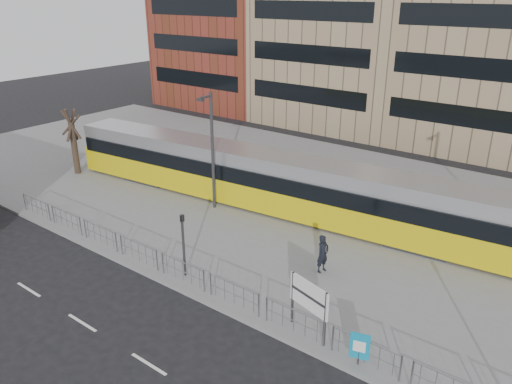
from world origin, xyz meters
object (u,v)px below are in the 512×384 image
Objects in this scene: station_sign at (309,298)px; pedestrian at (323,254)px; ad_panel at (360,347)px; traffic_light_west at (183,237)px; tram at (268,180)px; bare_tree at (69,106)px; lamp_post_west at (212,147)px.

pedestrian is (-1.86, 4.35, -0.66)m from station_sign.
ad_panel is 6.36m from pedestrian.
pedestrian is at bearing 34.76° from traffic_light_west.
tram is 4.33× the size of bare_tree.
station_sign is 2.54m from ad_panel.
station_sign is at bearing -32.06° from lamp_post_west.
ad_panel is at bearing -13.19° from bare_tree.
tram is 3.95m from lamp_post_west.
bare_tree reaches higher than pedestrian.
tram reaches higher than traffic_light_west.
bare_tree reaches higher than ad_panel.
ad_panel is 26.31m from bare_tree.
pedestrian is 0.60× the size of traffic_light_west.
tram is 8.91m from traffic_light_west.
traffic_light_west reaches higher than station_sign.
station_sign is 1.73× the size of ad_panel.
tram is at bearing 13.23° from bare_tree.
station_sign is at bearing -13.55° from bare_tree.
ad_panel is 0.20× the size of bare_tree.
station_sign is at bearing -52.27° from tram.
pedestrian is at bearing 128.54° from station_sign.
ad_panel is 9.26m from traffic_light_west.
ad_panel is 0.71× the size of pedestrian.
lamp_post_west reaches higher than bare_tree.
pedestrian is 21.47m from bare_tree.
lamp_post_west reaches higher than pedestrian.
station_sign reaches higher than pedestrian.
lamp_post_west reaches higher than traffic_light_west.
lamp_post_west is (-13.26, 7.22, 3.12)m from ad_panel.
lamp_post_west is 12.15m from bare_tree.
lamp_post_west reaches higher than ad_panel.
ad_panel is at bearing 5.74° from station_sign.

